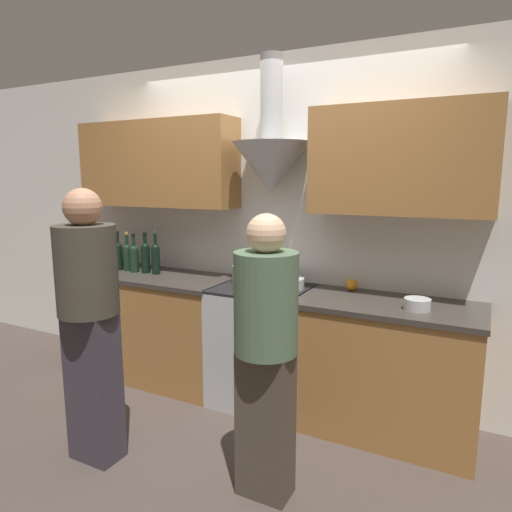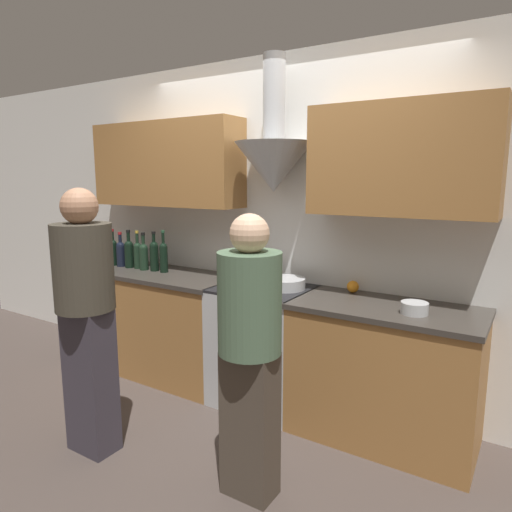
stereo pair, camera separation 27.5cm
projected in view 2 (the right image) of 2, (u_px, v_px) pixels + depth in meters
ground_plane at (240, 418)px, 3.24m from camera, size 12.00×12.00×0.00m
wall_back at (276, 206)px, 3.50m from camera, size 8.40×0.57×2.60m
counter_left at (160, 322)px, 3.98m from camera, size 1.47×0.62×0.89m
counter_right at (384, 372)px, 2.95m from camera, size 1.18×0.62×0.89m
stove_range at (263, 345)px, 3.43m from camera, size 0.67×0.60×0.89m
wine_bottle_0 at (108, 250)px, 4.25m from camera, size 0.08×0.08×0.31m
wine_bottle_1 at (113, 251)px, 4.18m from camera, size 0.07×0.07×0.34m
wine_bottle_2 at (121, 252)px, 4.13m from camera, size 0.08×0.08×0.31m
wine_bottle_3 at (129, 252)px, 4.07m from camera, size 0.08×0.08×0.34m
wine_bottle_4 at (138, 254)px, 4.03m from camera, size 0.07×0.07×0.34m
wine_bottle_5 at (144, 255)px, 3.97m from camera, size 0.08×0.08×0.33m
wine_bottle_6 at (154, 254)px, 3.93m from camera, size 0.08×0.08×0.34m
wine_bottle_7 at (164, 256)px, 3.87m from camera, size 0.07×0.07×0.36m
stock_pot at (250, 274)px, 3.47m from camera, size 0.24×0.24×0.14m
mixing_bowl at (285, 283)px, 3.31m from camera, size 0.29×0.29×0.08m
orange_fruit at (353, 287)px, 3.20m from camera, size 0.08×0.08×0.08m
saucepan at (414, 308)px, 2.70m from camera, size 0.16×0.16×0.07m
person_foreground_left at (86, 311)px, 2.74m from camera, size 0.35×0.35×1.63m
person_foreground_right at (250, 346)px, 2.34m from camera, size 0.33×0.33×1.52m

